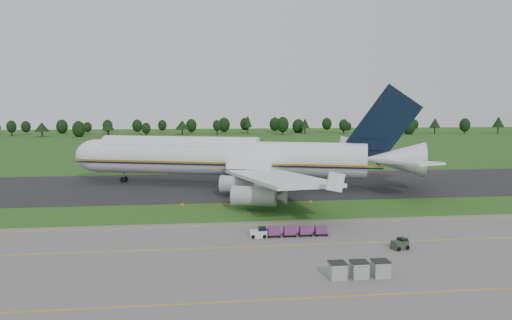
{
  "coord_description": "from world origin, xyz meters",
  "views": [
    {
      "loc": [
        -11.46,
        -85.22,
        18.61
      ],
      "look_at": [
        -0.7,
        2.0,
        8.79
      ],
      "focal_mm": 35.0,
      "sensor_mm": 36.0,
      "label": 1
    }
  ],
  "objects": [
    {
      "name": "ground",
      "position": [
        0.0,
        0.0,
        0.0
      ],
      "size": [
        600.0,
        600.0,
        0.0
      ],
      "primitive_type": "plane",
      "color": "#255018",
      "rests_on": "ground"
    },
    {
      "name": "apron",
      "position": [
        0.0,
        -34.0,
        0.03
      ],
      "size": [
        300.0,
        52.0,
        0.06
      ],
      "primitive_type": "cube",
      "color": "slate",
      "rests_on": "ground"
    },
    {
      "name": "taxiway",
      "position": [
        0.0,
        28.0,
        0.04
      ],
      "size": [
        300.0,
        40.0,
        0.08
      ],
      "primitive_type": "cube",
      "color": "black",
      "rests_on": "ground"
    },
    {
      "name": "apron_markings",
      "position": [
        0.0,
        -26.98,
        0.06
      ],
      "size": [
        300.0,
        30.2,
        0.01
      ],
      "color": "gold",
      "rests_on": "apron"
    },
    {
      "name": "tree_line",
      "position": [
        12.95,
        219.23,
        5.98
      ],
      "size": [
        528.31,
        22.82,
        11.92
      ],
      "color": "black",
      "rests_on": "ground"
    },
    {
      "name": "aircraft",
      "position": [
        -3.08,
        27.74,
        6.57
      ],
      "size": [
        81.83,
        76.08,
        23.02
      ],
      "color": "white",
      "rests_on": "ground"
    },
    {
      "name": "baggage_train",
      "position": [
        1.38,
        -17.55,
        0.78
      ],
      "size": [
        11.03,
        1.41,
        1.36
      ],
      "color": "silver",
      "rests_on": "apron"
    },
    {
      "name": "utility_cart",
      "position": [
        14.55,
        -25.51,
        0.62
      ],
      "size": [
        2.36,
        1.85,
        1.14
      ],
      "color": "#2F3827",
      "rests_on": "apron"
    },
    {
      "name": "uld_row",
      "position": [
        5.9,
        -35.05,
        0.96
      ],
      "size": [
        6.62,
        1.82,
        1.8
      ],
      "color": "gray",
      "rests_on": "apron"
    },
    {
      "name": "edge_markers",
      "position": [
        -1.86,
        5.47,
        0.27
      ],
      "size": [
        24.55,
        0.3,
        0.6
      ],
      "color": "#F46407",
      "rests_on": "ground"
    }
  ]
}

